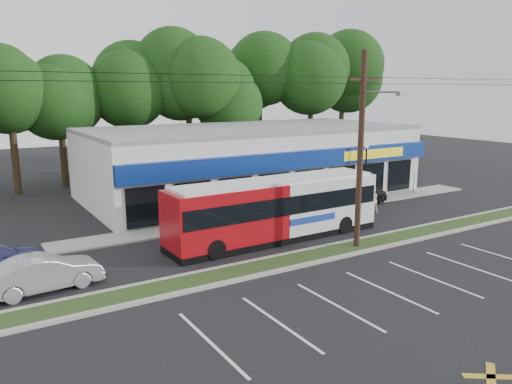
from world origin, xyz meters
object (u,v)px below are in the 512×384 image
object	(u,v)px
car_silver	(44,273)
pedestrian_b	(372,200)
pedestrian_a	(273,203)
utility_pole	(359,145)
lamp_post	(366,166)
sign_post	(415,176)
car_dark	(357,193)
metrobus	(276,208)

from	to	relation	value
car_silver	pedestrian_b	world-z (taller)	pedestrian_b
car_silver	pedestrian_a	size ratio (longest dim) A/B	2.35
utility_pole	pedestrian_a	distance (m)	8.79
utility_pole	pedestrian_a	bearing A→B (deg)	90.79
pedestrian_a	pedestrian_b	xyz separation A→B (m)	(6.27, -2.50, -0.08)
utility_pole	lamp_post	xyz separation A→B (m)	(8.17, 7.87, -2.74)
sign_post	utility_pole	bearing A→B (deg)	-149.85
car_dark	pedestrian_a	size ratio (longest dim) A/B	2.56
lamp_post	car_dark	bearing A→B (deg)	-164.47
car_dark	car_silver	distance (m)	22.31
sign_post	metrobus	xyz separation A→B (m)	(-15.74, -4.07, 0.23)
pedestrian_a	car_dark	bearing A→B (deg)	169.29
sign_post	metrobus	distance (m)	16.26
car_silver	metrobus	bearing A→B (deg)	-90.69
pedestrian_a	pedestrian_b	distance (m)	6.75
car_dark	sign_post	bearing A→B (deg)	-92.27
lamp_post	sign_post	size ratio (longest dim) A/B	1.91
metrobus	lamp_post	bearing A→B (deg)	20.60
pedestrian_b	utility_pole	bearing A→B (deg)	59.09
sign_post	metrobus	size ratio (longest dim) A/B	0.18
sign_post	car_silver	distance (m)	28.30
utility_pole	pedestrian_b	distance (m)	9.18
utility_pole	sign_post	size ratio (longest dim) A/B	22.47
metrobus	pedestrian_a	xyz separation A→B (m)	(2.46, 4.00, -0.82)
pedestrian_a	car_silver	bearing A→B (deg)	8.26
car_silver	sign_post	bearing A→B (deg)	-85.08
sign_post	pedestrian_b	bearing A→B (deg)	-159.81
metrobus	pedestrian_b	distance (m)	8.91
metrobus	pedestrian_a	bearing A→B (deg)	57.14
metrobus	car_silver	size ratio (longest dim) A/B	2.79
sign_post	metrobus	world-z (taller)	metrobus
lamp_post	pedestrian_a	xyz separation A→B (m)	(-8.27, -0.30, -1.71)
lamp_post	car_dark	world-z (taller)	lamp_post
car_silver	lamp_post	bearing A→B (deg)	-82.34
lamp_post	utility_pole	bearing A→B (deg)	-136.05
metrobus	car_dark	bearing A→B (deg)	21.28
sign_post	car_silver	xyz separation A→B (m)	(-27.82, -5.07, -0.81)
car_silver	pedestrian_a	bearing A→B (deg)	-76.45
lamp_post	pedestrian_a	distance (m)	8.45
lamp_post	pedestrian_b	size ratio (longest dim) A/B	2.40
sign_post	pedestrian_a	bearing A→B (deg)	-179.68
car_dark	car_silver	bearing A→B (deg)	99.98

